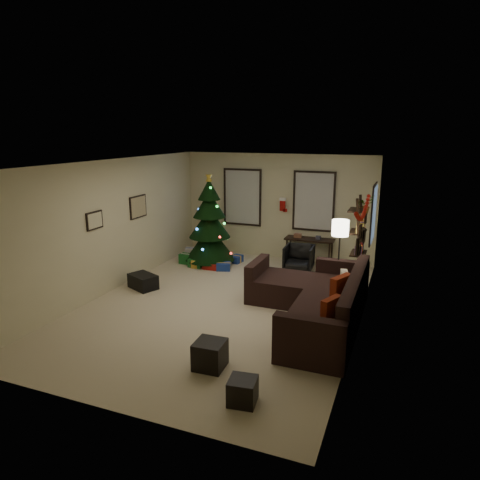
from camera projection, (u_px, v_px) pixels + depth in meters
name	position (u px, v px, depth m)	size (l,w,h in m)	color
floor	(224.00, 304.00, 8.36)	(7.00, 7.00, 0.00)	beige
ceiling	(222.00, 163.00, 7.70)	(7.00, 7.00, 0.00)	white
wall_back	(277.00, 207.00, 11.19)	(5.00, 5.00, 0.00)	beige
wall_front	(99.00, 305.00, 4.87)	(5.00, 5.00, 0.00)	beige
wall_left	(112.00, 226.00, 8.92)	(7.00, 7.00, 0.00)	beige
wall_right	(362.00, 249.00, 7.15)	(7.00, 7.00, 0.00)	beige
window_back_left	(243.00, 197.00, 11.45)	(1.05, 0.06, 1.50)	#728CB2
window_back_right	(314.00, 201.00, 10.78)	(1.05, 0.06, 1.50)	#728CB2
window_right_wall	(374.00, 214.00, 9.43)	(0.06, 0.90, 1.30)	#728CB2
christmas_tree	(210.00, 226.00, 10.73)	(1.24, 1.24, 2.31)	black
presents	(208.00, 261.00, 10.78)	(1.50, 1.01, 0.30)	silver
sofa	(317.00, 302.00, 7.65)	(2.18, 3.15, 0.94)	black
pillow_red_a	(331.00, 311.00, 6.47)	(0.11, 0.41, 0.41)	maroon
pillow_red_b	(341.00, 290.00, 7.33)	(0.13, 0.48, 0.48)	maroon
pillow_cream	(344.00, 283.00, 7.68)	(0.12, 0.41, 0.41)	beige
ottoman_near	(210.00, 355.00, 6.09)	(0.41, 0.41, 0.39)	black
ottoman_far	(243.00, 391.00, 5.30)	(0.34, 0.34, 0.32)	black
desk	(309.00, 241.00, 10.80)	(1.21, 0.43, 0.65)	black
desk_chair	(299.00, 258.00, 10.31)	(0.61, 0.57, 0.63)	black
bookshelf	(360.00, 247.00, 8.79)	(0.30, 0.58, 1.99)	black
potted_plant	(364.00, 202.00, 8.89)	(0.48, 0.41, 0.53)	#4C4C4C
floor_lamp	(340.00, 233.00, 8.48)	(0.33, 0.33, 1.57)	black
art_map	(138.00, 207.00, 9.69)	(0.04, 0.60, 0.50)	black
art_abstract	(94.00, 220.00, 8.38)	(0.04, 0.45, 0.35)	black
gallery	(361.00, 237.00, 7.04)	(0.03, 1.25, 0.54)	black
garland	(363.00, 210.00, 7.16)	(0.08, 1.90, 0.30)	#A5140C
stocking_left	(273.00, 200.00, 11.26)	(0.20, 0.05, 0.36)	#990F0C
stocking_right	(283.00, 204.00, 10.98)	(0.20, 0.05, 0.36)	#990F0C
storage_bin	(143.00, 281.00, 9.19)	(0.60, 0.40, 0.30)	black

